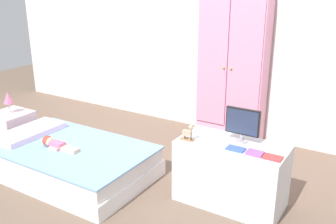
{
  "coord_description": "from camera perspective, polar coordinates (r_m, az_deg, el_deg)",
  "views": [
    {
      "loc": [
        1.73,
        -2.34,
        1.68
      ],
      "look_at": [
        0.05,
        0.38,
        0.58
      ],
      "focal_mm": 40.28,
      "sensor_mm": 36.0,
      "label": 1
    }
  ],
  "objects": [
    {
      "name": "book_purple",
      "position": [
        2.78,
        13.0,
        -6.08
      ],
      "size": [
        0.12,
        0.09,
        0.02
      ],
      "primitive_type": "cube",
      "color": "#8E51B2",
      "rests_on": "tv_stand"
    },
    {
      "name": "table_lamp",
      "position": [
        4.28,
        -23.04,
        1.85
      ],
      "size": [
        0.1,
        0.1,
        0.22
      ],
      "color": "#B7B2AD",
      "rests_on": "nightstand"
    },
    {
      "name": "book_red",
      "position": [
        2.75,
        15.56,
        -6.66
      ],
      "size": [
        0.13,
        0.09,
        0.01
      ],
      "primitive_type": "cube",
      "color": "#CC3838",
      "rests_on": "tv_stand"
    },
    {
      "name": "back_wall",
      "position": [
        4.29,
        8.09,
        14.44
      ],
      "size": [
        6.4,
        0.05,
        2.7
      ],
      "primitive_type": "cube",
      "color": "silver",
      "rests_on": "ground_plane"
    },
    {
      "name": "ground_plane",
      "position": [
        3.37,
        -4.18,
        -11.17
      ],
      "size": [
        10.0,
        10.0,
        0.02
      ],
      "primitive_type": "cube",
      "color": "brown"
    },
    {
      "name": "tv_monitor",
      "position": [
        2.92,
        11.22,
        -1.65
      ],
      "size": [
        0.27,
        0.1,
        0.27
      ],
      "color": "#99999E",
      "rests_on": "tv_stand"
    },
    {
      "name": "book_blue",
      "position": [
        2.82,
        10.21,
        -5.51
      ],
      "size": [
        0.13,
        0.09,
        0.01
      ],
      "primitive_type": "cube",
      "color": "blue",
      "rests_on": "tv_stand"
    },
    {
      "name": "tv_stand",
      "position": [
        3.04,
        9.48,
        -9.17
      ],
      "size": [
        0.83,
        0.42,
        0.51
      ],
      "primitive_type": "cube",
      "color": "silver",
      "rests_on": "ground_plane"
    },
    {
      "name": "rocking_horse_toy",
      "position": [
        2.92,
        3.11,
        -3.13
      ],
      "size": [
        0.11,
        0.04,
        0.13
      ],
      "color": "#8E6642",
      "rests_on": "tv_stand"
    },
    {
      "name": "bed",
      "position": [
        3.58,
        -14.46,
        -7.14
      ],
      "size": [
        1.46,
        0.92,
        0.28
      ],
      "color": "white",
      "rests_on": "ground_plane"
    },
    {
      "name": "pillow",
      "position": [
        3.89,
        -20.18,
        -2.85
      ],
      "size": [
        0.31,
        0.66,
        0.06
      ],
      "primitive_type": "cube",
      "color": "silver",
      "rests_on": "bed"
    },
    {
      "name": "wardrobe",
      "position": [
        4.12,
        9.72,
        6.96
      ],
      "size": [
        0.73,
        0.28,
        1.67
      ],
      "color": "#E599BC",
      "rests_on": "ground_plane"
    },
    {
      "name": "nightstand",
      "position": [
        4.39,
        -22.47,
        -2.4
      ],
      "size": [
        0.38,
        0.38,
        0.37
      ],
      "primitive_type": "cube",
      "color": "silver",
      "rests_on": "ground_plane"
    },
    {
      "name": "doll",
      "position": [
        3.53,
        -16.89,
        -4.58
      ],
      "size": [
        0.39,
        0.14,
        0.1
      ],
      "color": "#D6668E",
      "rests_on": "bed"
    }
  ]
}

